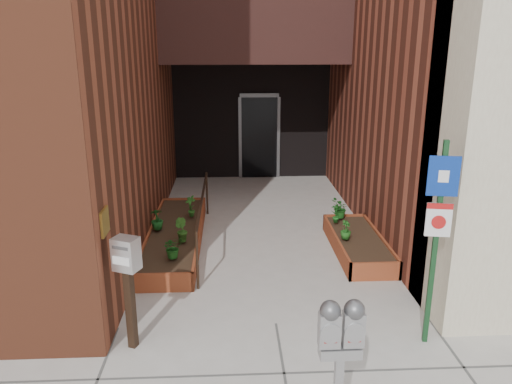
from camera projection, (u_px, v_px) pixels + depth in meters
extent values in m
plane|color=#9E9991|center=(276.00, 324.00, 6.37)|extent=(80.00, 80.00, 0.00)
cube|color=#BFAF93|center=(486.00, 150.00, 6.05)|extent=(1.10, 1.20, 4.40)
cube|color=black|center=(254.00, 16.00, 10.95)|extent=(4.20, 2.00, 2.00)
cube|color=black|center=(251.00, 120.00, 13.01)|extent=(4.00, 0.30, 3.00)
cube|color=black|center=(259.00, 138.00, 12.98)|extent=(0.90, 0.06, 2.10)
cube|color=#B79338|center=(104.00, 222.00, 5.65)|extent=(0.04, 0.30, 0.30)
cube|color=brown|center=(162.00, 283.00, 7.13)|extent=(0.90, 0.04, 0.30)
cube|color=brown|center=(184.00, 205.00, 10.54)|extent=(0.90, 0.04, 0.30)
cube|color=brown|center=(151.00, 237.00, 8.81)|extent=(0.04, 3.60, 0.30)
cube|color=brown|center=(200.00, 236.00, 8.86)|extent=(0.04, 3.60, 0.30)
cube|color=black|center=(175.00, 237.00, 8.84)|extent=(0.82, 3.52, 0.26)
cube|color=brown|center=(375.00, 272.00, 7.48)|extent=(0.80, 0.04, 0.30)
cube|color=brown|center=(344.00, 222.00, 9.54)|extent=(0.80, 0.04, 0.30)
cube|color=brown|center=(336.00, 244.00, 8.49)|extent=(0.04, 2.20, 0.30)
cube|color=brown|center=(380.00, 243.00, 8.53)|extent=(0.04, 2.20, 0.30)
cube|color=black|center=(358.00, 245.00, 8.52)|extent=(0.72, 2.12, 0.26)
cylinder|color=black|center=(197.00, 260.00, 7.15)|extent=(0.04, 0.04, 0.90)
cylinder|color=black|center=(207.00, 193.00, 10.30)|extent=(0.04, 0.04, 0.90)
cylinder|color=black|center=(202.00, 197.00, 8.60)|extent=(0.04, 3.30, 0.04)
cube|color=#959597|center=(340.00, 351.00, 3.89)|extent=(0.33, 0.14, 0.09)
cube|color=#959597|center=(329.00, 330.00, 3.83)|extent=(0.17, 0.11, 0.29)
sphere|color=#59595B|center=(330.00, 311.00, 3.78)|extent=(0.16, 0.16, 0.16)
cube|color=white|center=(331.00, 331.00, 3.77)|extent=(0.10, 0.01, 0.05)
cube|color=#B21414|center=(331.00, 341.00, 3.79)|extent=(0.10, 0.01, 0.03)
cube|color=#959597|center=(353.00, 329.00, 3.84)|extent=(0.17, 0.11, 0.29)
sphere|color=#59595B|center=(354.00, 310.00, 3.79)|extent=(0.16, 0.16, 0.16)
cube|color=white|center=(355.00, 330.00, 3.78)|extent=(0.10, 0.01, 0.05)
cube|color=#B21414|center=(355.00, 340.00, 3.81)|extent=(0.10, 0.01, 0.03)
cube|color=#153C1E|center=(435.00, 247.00, 5.66)|extent=(0.07, 0.07, 2.46)
cube|color=navy|center=(443.00, 176.00, 5.38)|extent=(0.33, 0.08, 0.45)
cube|color=white|center=(444.00, 176.00, 5.38)|extent=(0.11, 0.03, 0.13)
cube|color=white|center=(439.00, 220.00, 5.53)|extent=(0.28, 0.07, 0.39)
cube|color=#B21414|center=(440.00, 206.00, 5.48)|extent=(0.28, 0.06, 0.07)
cylinder|color=#B21414|center=(439.00, 222.00, 5.52)|extent=(0.16, 0.04, 0.16)
cube|color=black|center=(131.00, 308.00, 5.76)|extent=(0.12, 0.12, 1.01)
cube|color=silver|center=(126.00, 254.00, 5.56)|extent=(0.33, 0.29, 0.38)
cube|color=#59595B|center=(120.00, 248.00, 5.44)|extent=(0.19, 0.09, 0.04)
cube|color=white|center=(121.00, 261.00, 5.48)|extent=(0.20, 0.10, 0.09)
imported|color=#195016|center=(173.00, 247.00, 7.56)|extent=(0.41, 0.41, 0.34)
imported|color=#254F16|center=(181.00, 230.00, 8.18)|extent=(0.30, 0.30, 0.39)
imported|color=#164E19|center=(157.00, 219.00, 8.71)|extent=(0.27, 0.27, 0.38)
imported|color=#235A19|center=(191.00, 206.00, 9.34)|extent=(0.30, 0.30, 0.40)
imported|color=#1D5618|center=(346.00, 230.00, 8.29)|extent=(0.25, 0.25, 0.32)
imported|color=#1C631D|center=(336.00, 213.00, 9.02)|extent=(0.21, 0.21, 0.37)
imported|color=#195518|center=(340.00, 209.00, 9.27)|extent=(0.46, 0.46, 0.36)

